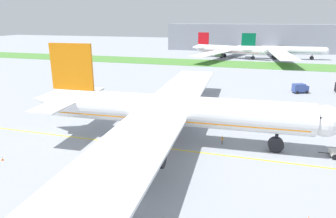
{
  "coord_description": "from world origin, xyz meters",
  "views": [
    {
      "loc": [
        17.36,
        -50.8,
        21.91
      ],
      "look_at": [
        0.3,
        7.1,
        3.8
      ],
      "focal_mm": 32.48,
      "sensor_mm": 36.0,
      "label": 1
    }
  ],
  "objects_px": {
    "ground_crew_wingwalker_port": "(133,141)",
    "traffic_cone_port_wing": "(308,218)",
    "traffic_cone_near_nose": "(2,159)",
    "parked_airliner_far_centre": "(280,50)",
    "service_truck_fuel_bowser": "(300,88)",
    "parked_airliner_far_left": "(227,50)",
    "ground_crew_wingwalker_starboard": "(114,175)",
    "airliner_foreground": "(169,111)",
    "ground_crew_marshaller_front": "(222,139)"
  },
  "relations": [
    {
      "from": "ground_crew_wingwalker_port",
      "to": "parked_airliner_far_left",
      "type": "xyz_separation_m",
      "value": [
        2.88,
        131.41,
        3.74
      ]
    },
    {
      "from": "service_truck_fuel_bowser",
      "to": "traffic_cone_near_nose",
      "type": "bearing_deg",
      "value": -129.2
    },
    {
      "from": "ground_crew_wingwalker_starboard",
      "to": "traffic_cone_port_wing",
      "type": "height_order",
      "value": "ground_crew_wingwalker_starboard"
    },
    {
      "from": "ground_crew_wingwalker_starboard",
      "to": "parked_airliner_far_left",
      "type": "height_order",
      "value": "parked_airliner_far_left"
    },
    {
      "from": "traffic_cone_near_nose",
      "to": "parked_airliner_far_centre",
      "type": "xyz_separation_m",
      "value": [
        49.2,
        145.46,
        4.44
      ]
    },
    {
      "from": "ground_crew_wingwalker_port",
      "to": "traffic_cone_near_nose",
      "type": "bearing_deg",
      "value": -148.22
    },
    {
      "from": "traffic_cone_port_wing",
      "to": "ground_crew_wingwalker_starboard",
      "type": "bearing_deg",
      "value": 176.02
    },
    {
      "from": "ground_crew_wingwalker_starboard",
      "to": "traffic_cone_port_wing",
      "type": "distance_m",
      "value": 24.85
    },
    {
      "from": "service_truck_fuel_bowser",
      "to": "parked_airliner_far_centre",
      "type": "relative_size",
      "value": 0.06
    },
    {
      "from": "ground_crew_marshaller_front",
      "to": "traffic_cone_near_nose",
      "type": "distance_m",
      "value": 36.99
    },
    {
      "from": "traffic_cone_port_wing",
      "to": "parked_airliner_far_left",
      "type": "relative_size",
      "value": 0.01
    },
    {
      "from": "ground_crew_wingwalker_starboard",
      "to": "parked_airliner_far_centre",
      "type": "xyz_separation_m",
      "value": [
        29.01,
        146.27,
        3.73
      ]
    },
    {
      "from": "ground_crew_wingwalker_port",
      "to": "traffic_cone_near_nose",
      "type": "height_order",
      "value": "ground_crew_wingwalker_port"
    },
    {
      "from": "parked_airliner_far_centre",
      "to": "traffic_cone_near_nose",
      "type": "bearing_deg",
      "value": -108.69
    },
    {
      "from": "ground_crew_wingwalker_port",
      "to": "traffic_cone_near_nose",
      "type": "xyz_separation_m",
      "value": [
        -17.98,
        -11.14,
        -0.68
      ]
    },
    {
      "from": "ground_crew_wingwalker_starboard",
      "to": "parked_airliner_far_left",
      "type": "xyz_separation_m",
      "value": [
        0.66,
        143.36,
        3.71
      ]
    },
    {
      "from": "parked_airliner_far_left",
      "to": "ground_crew_marshaller_front",
      "type": "bearing_deg",
      "value": -84.46
    },
    {
      "from": "ground_crew_marshaller_front",
      "to": "ground_crew_wingwalker_starboard",
      "type": "relative_size",
      "value": 0.95
    },
    {
      "from": "traffic_cone_near_nose",
      "to": "traffic_cone_port_wing",
      "type": "distance_m",
      "value": 45.05
    },
    {
      "from": "traffic_cone_port_wing",
      "to": "ground_crew_wingwalker_port",
      "type": "bearing_deg",
      "value": 153.14
    },
    {
      "from": "ground_crew_wingwalker_starboard",
      "to": "traffic_cone_port_wing",
      "type": "xyz_separation_m",
      "value": [
        24.78,
        -1.72,
        -0.71
      ]
    },
    {
      "from": "airliner_foreground",
      "to": "traffic_cone_port_wing",
      "type": "relative_size",
      "value": 155.23
    },
    {
      "from": "parked_airliner_far_centre",
      "to": "ground_crew_wingwalker_starboard",
      "type": "bearing_deg",
      "value": -101.22
    },
    {
      "from": "airliner_foreground",
      "to": "ground_crew_wingwalker_starboard",
      "type": "distance_m",
      "value": 16.94
    },
    {
      "from": "parked_airliner_far_centre",
      "to": "ground_crew_marshaller_front",
      "type": "bearing_deg",
      "value": -97.13
    },
    {
      "from": "airliner_foreground",
      "to": "parked_airliner_far_left",
      "type": "xyz_separation_m",
      "value": [
        -2.7,
        127.51,
        -1.25
      ]
    },
    {
      "from": "parked_airliner_far_left",
      "to": "traffic_cone_port_wing",
      "type": "bearing_deg",
      "value": -80.56
    },
    {
      "from": "airliner_foreground",
      "to": "traffic_cone_port_wing",
      "type": "bearing_deg",
      "value": -39.36
    },
    {
      "from": "traffic_cone_near_nose",
      "to": "traffic_cone_port_wing",
      "type": "bearing_deg",
      "value": -3.23
    },
    {
      "from": "ground_crew_wingwalker_port",
      "to": "service_truck_fuel_bowser",
      "type": "height_order",
      "value": "service_truck_fuel_bowser"
    },
    {
      "from": "airliner_foreground",
      "to": "ground_crew_wingwalker_port",
      "type": "bearing_deg",
      "value": -145.12
    },
    {
      "from": "airliner_foreground",
      "to": "ground_crew_wingwalker_starboard",
      "type": "relative_size",
      "value": 54.95
    },
    {
      "from": "parked_airliner_far_centre",
      "to": "airliner_foreground",
      "type": "bearing_deg",
      "value": -101.12
    },
    {
      "from": "ground_crew_marshaller_front",
      "to": "service_truck_fuel_bowser",
      "type": "bearing_deg",
      "value": 68.63
    },
    {
      "from": "ground_crew_wingwalker_port",
      "to": "traffic_cone_port_wing",
      "type": "distance_m",
      "value": 30.27
    },
    {
      "from": "ground_crew_marshaller_front",
      "to": "traffic_cone_near_nose",
      "type": "relative_size",
      "value": 2.69
    },
    {
      "from": "parked_airliner_far_centre",
      "to": "ground_crew_wingwalker_port",
      "type": "bearing_deg",
      "value": -103.09
    },
    {
      "from": "ground_crew_wingwalker_starboard",
      "to": "traffic_cone_near_nose",
      "type": "xyz_separation_m",
      "value": [
        -20.2,
        0.81,
        -0.71
      ]
    },
    {
      "from": "ground_crew_wingwalker_starboard",
      "to": "traffic_cone_near_nose",
      "type": "distance_m",
      "value": 20.23
    },
    {
      "from": "traffic_cone_near_nose",
      "to": "parked_airliner_far_left",
      "type": "xyz_separation_m",
      "value": [
        20.86,
        142.54,
        4.42
      ]
    },
    {
      "from": "airliner_foreground",
      "to": "ground_crew_marshaller_front",
      "type": "height_order",
      "value": "airliner_foreground"
    },
    {
      "from": "traffic_cone_port_wing",
      "to": "traffic_cone_near_nose",
      "type": "bearing_deg",
      "value": 176.77
    },
    {
      "from": "traffic_cone_near_nose",
      "to": "service_truck_fuel_bowser",
      "type": "bearing_deg",
      "value": 50.8
    },
    {
      "from": "airliner_foreground",
      "to": "ground_crew_wingwalker_starboard",
      "type": "height_order",
      "value": "airliner_foreground"
    },
    {
      "from": "airliner_foreground",
      "to": "traffic_cone_near_nose",
      "type": "xyz_separation_m",
      "value": [
        -23.56,
        -15.03,
        -5.67
      ]
    },
    {
      "from": "airliner_foreground",
      "to": "parked_airliner_far_centre",
      "type": "distance_m",
      "value": 132.93
    },
    {
      "from": "service_truck_fuel_bowser",
      "to": "airliner_foreground",
      "type": "bearing_deg",
      "value": -120.04
    },
    {
      "from": "traffic_cone_port_wing",
      "to": "parked_airliner_far_left",
      "type": "bearing_deg",
      "value": 99.44
    },
    {
      "from": "ground_crew_wingwalker_port",
      "to": "parked_airliner_far_centre",
      "type": "xyz_separation_m",
      "value": [
        31.22,
        134.32,
        3.76
      ]
    },
    {
      "from": "ground_crew_wingwalker_starboard",
      "to": "ground_crew_wingwalker_port",
      "type": "bearing_deg",
      "value": 100.52
    }
  ]
}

